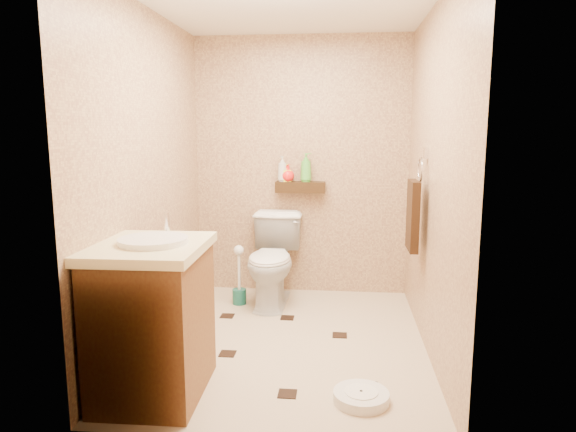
# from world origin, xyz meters

# --- Properties ---
(ground) EXTENTS (2.50, 2.50, 0.00)m
(ground) POSITION_xyz_m (0.00, 0.00, 0.00)
(ground) COLOR #BFA98C
(ground) RESTS_ON ground
(wall_back) EXTENTS (2.00, 0.04, 2.40)m
(wall_back) POSITION_xyz_m (0.00, 1.25, 1.20)
(wall_back) COLOR tan
(wall_back) RESTS_ON ground
(wall_front) EXTENTS (2.00, 0.04, 2.40)m
(wall_front) POSITION_xyz_m (0.00, -1.25, 1.20)
(wall_front) COLOR tan
(wall_front) RESTS_ON ground
(wall_left) EXTENTS (0.04, 2.50, 2.40)m
(wall_left) POSITION_xyz_m (-1.00, 0.00, 1.20)
(wall_left) COLOR tan
(wall_left) RESTS_ON ground
(wall_right) EXTENTS (0.04, 2.50, 2.40)m
(wall_right) POSITION_xyz_m (1.00, 0.00, 1.20)
(wall_right) COLOR tan
(wall_right) RESTS_ON ground
(wall_shelf) EXTENTS (0.46, 0.14, 0.10)m
(wall_shelf) POSITION_xyz_m (0.00, 1.17, 1.02)
(wall_shelf) COLOR #32200D
(wall_shelf) RESTS_ON wall_back
(floor_accents) EXTENTS (1.24, 1.35, 0.01)m
(floor_accents) POSITION_xyz_m (0.01, -0.09, 0.00)
(floor_accents) COLOR black
(floor_accents) RESTS_ON ground
(toilet) EXTENTS (0.47, 0.79, 0.80)m
(toilet) POSITION_xyz_m (-0.22, 0.83, 0.40)
(toilet) COLOR white
(toilet) RESTS_ON ground
(vanity) EXTENTS (0.63, 0.76, 1.05)m
(vanity) POSITION_xyz_m (-0.70, -0.81, 0.47)
(vanity) COLOR brown
(vanity) RESTS_ON ground
(bathroom_scale) EXTENTS (0.36, 0.36, 0.06)m
(bathroom_scale) POSITION_xyz_m (0.51, -0.80, 0.03)
(bathroom_scale) COLOR silver
(bathroom_scale) RESTS_ON ground
(toilet_brush) EXTENTS (0.12, 0.12, 0.54)m
(toilet_brush) POSITION_xyz_m (-0.52, 0.79, 0.19)
(toilet_brush) COLOR #175E53
(toilet_brush) RESTS_ON ground
(towel_ring) EXTENTS (0.12, 0.30, 0.76)m
(towel_ring) POSITION_xyz_m (0.91, 0.25, 0.95)
(towel_ring) COLOR silver
(towel_ring) RESTS_ON wall_right
(toilet_paper) EXTENTS (0.12, 0.11, 0.12)m
(toilet_paper) POSITION_xyz_m (-0.94, 0.65, 0.60)
(toilet_paper) COLOR silver
(toilet_paper) RESTS_ON wall_left
(bottle_a) EXTENTS (0.13, 0.13, 0.24)m
(bottle_a) POSITION_xyz_m (-0.17, 1.17, 1.19)
(bottle_a) COLOR beige
(bottle_a) RESTS_ON wall_shelf
(bottle_b) EXTENTS (0.09, 0.09, 0.16)m
(bottle_b) POSITION_xyz_m (-0.13, 1.17, 1.15)
(bottle_b) COLOR #F2FF35
(bottle_b) RESTS_ON wall_shelf
(bottle_c) EXTENTS (0.17, 0.17, 0.16)m
(bottle_c) POSITION_xyz_m (-0.12, 1.17, 1.15)
(bottle_c) COLOR red
(bottle_c) RESTS_ON wall_shelf
(bottle_d) EXTENTS (0.11, 0.11, 0.27)m
(bottle_d) POSITION_xyz_m (0.05, 1.17, 1.20)
(bottle_d) COLOR green
(bottle_d) RESTS_ON wall_shelf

